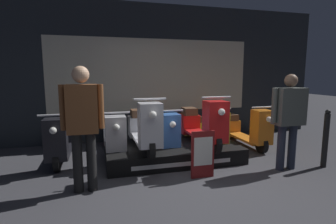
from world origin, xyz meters
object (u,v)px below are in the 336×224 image
(price_sign_board, at_px, (203,154))
(scooter_backrow_0, at_px, (61,140))
(scooter_backrow_4, at_px, (245,129))
(scooter_display_right, at_px, (201,124))
(scooter_backrow_1, at_px, (114,137))
(scooter_backrow_2, at_px, (162,134))
(person_right_browsing, at_px, (289,113))
(street_bollard, at_px, (326,139))
(scooter_backrow_3, at_px, (205,131))
(scooter_display_left, at_px, (144,127))
(person_left_browsing, at_px, (83,120))

(price_sign_board, bearing_deg, scooter_backrow_0, 146.00)
(scooter_backrow_0, relative_size, scooter_backrow_4, 1.00)
(scooter_display_right, xyz_separation_m, scooter_backrow_1, (-1.58, 0.59, -0.28))
(price_sign_board, bearing_deg, scooter_backrow_2, 100.79)
(person_right_browsing, relative_size, street_bollard, 1.59)
(scooter_backrow_4, bearing_deg, scooter_backrow_1, 180.00)
(scooter_display_right, xyz_separation_m, scooter_backrow_4, (1.30, 0.59, -0.28))
(scooter_display_right, xyz_separation_m, price_sign_board, (-0.34, -0.89, -0.28))
(scooter_backrow_0, height_order, scooter_backrow_2, same)
(scooter_backrow_4, distance_m, person_right_browsing, 1.62)
(scooter_backrow_4, bearing_deg, scooter_backrow_2, 180.00)
(scooter_backrow_3, bearing_deg, street_bollard, -46.40)
(scooter_display_left, height_order, person_right_browsing, person_right_browsing)
(scooter_backrow_2, relative_size, street_bollard, 1.74)
(scooter_backrow_1, bearing_deg, scooter_display_left, -50.57)
(scooter_display_left, xyz_separation_m, person_right_browsing, (2.25, -0.91, 0.30))
(scooter_backrow_0, height_order, scooter_backrow_3, same)
(scooter_display_right, xyz_separation_m, person_left_browsing, (-2.05, -0.91, 0.34))
(scooter_display_right, relative_size, scooter_backrow_1, 1.00)
(price_sign_board, bearing_deg, scooter_backrow_3, 65.52)
(scooter_display_right, bearing_deg, scooter_backrow_4, 24.56)
(scooter_backrow_1, relative_size, street_bollard, 1.74)
(scooter_backrow_3, xyz_separation_m, person_left_browsing, (-2.39, -1.50, 0.61))
(scooter_display_right, height_order, scooter_backrow_0, scooter_display_right)
(scooter_backrow_0, xyz_separation_m, scooter_backrow_4, (3.84, 0.00, 0.00))
(price_sign_board, bearing_deg, person_left_browsing, -179.38)
(scooter_backrow_3, distance_m, person_left_browsing, 2.89)
(scooter_backrow_3, relative_size, price_sign_board, 2.37)
(person_left_browsing, relative_size, price_sign_board, 2.30)
(scooter_backrow_4, bearing_deg, scooter_display_right, -155.44)
(scooter_display_left, bearing_deg, scooter_backrow_0, 157.69)
(person_right_browsing, distance_m, street_bollard, 0.84)
(scooter_display_right, distance_m, scooter_backrow_2, 0.90)
(person_right_browsing, bearing_deg, scooter_display_left, 157.95)
(scooter_backrow_4, relative_size, person_left_browsing, 1.03)
(scooter_display_right, xyz_separation_m, person_right_browsing, (1.16, -0.91, 0.30))
(scooter_display_left, height_order, person_left_browsing, person_left_browsing)
(scooter_backrow_2, height_order, scooter_backrow_3, same)
(scooter_backrow_0, xyz_separation_m, person_right_browsing, (3.69, -1.50, 0.57))
(person_right_browsing, bearing_deg, scooter_backrow_4, 84.54)
(scooter_backrow_2, xyz_separation_m, person_right_browsing, (1.77, -1.50, 0.57))
(scooter_backrow_2, bearing_deg, scooter_backrow_1, 180.00)
(scooter_backrow_3, bearing_deg, scooter_backrow_4, 0.00)
(scooter_display_left, xyz_separation_m, scooter_backrow_0, (-1.45, 0.59, -0.28))
(scooter_display_right, relative_size, scooter_backrow_2, 1.00)
(person_right_browsing, bearing_deg, scooter_display_right, 141.79)
(scooter_backrow_2, xyz_separation_m, street_bollard, (2.47, -1.59, 0.12))
(person_left_browsing, bearing_deg, scooter_backrow_1, 72.39)
(scooter_backrow_2, xyz_separation_m, price_sign_board, (0.28, -1.48, -0.00))
(scooter_display_right, distance_m, person_right_browsing, 1.50)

